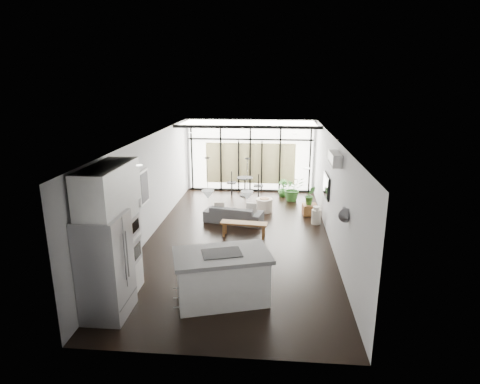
% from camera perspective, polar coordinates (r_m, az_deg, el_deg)
% --- Properties ---
extents(floor, '(5.00, 10.00, 0.00)m').
position_cam_1_polar(floor, '(11.30, -0.13, -6.53)').
color(floor, black).
rests_on(floor, ground).
extents(ceiling, '(5.00, 10.00, 0.00)m').
position_cam_1_polar(ceiling, '(10.55, -0.14, 7.68)').
color(ceiling, white).
rests_on(ceiling, ground).
extents(wall_left, '(0.02, 10.00, 2.80)m').
position_cam_1_polar(wall_left, '(11.33, -12.83, 0.62)').
color(wall_left, silver).
rests_on(wall_left, ground).
extents(wall_right, '(0.02, 10.00, 2.80)m').
position_cam_1_polar(wall_right, '(10.91, 13.05, 0.02)').
color(wall_right, silver).
rests_on(wall_right, ground).
extents(wall_back, '(5.00, 0.02, 2.80)m').
position_cam_1_polar(wall_back, '(15.70, 1.49, 5.20)').
color(wall_back, silver).
rests_on(wall_back, ground).
extents(wall_front, '(5.00, 0.02, 2.80)m').
position_cam_1_polar(wall_front, '(6.20, -4.33, -12.09)').
color(wall_front, silver).
rests_on(wall_front, ground).
extents(glazing, '(5.00, 0.20, 2.80)m').
position_cam_1_polar(glazing, '(15.58, 1.46, 5.12)').
color(glazing, black).
rests_on(glazing, ground).
extents(skylight, '(4.70, 1.90, 0.06)m').
position_cam_1_polar(skylight, '(14.51, 1.28, 9.80)').
color(skylight, white).
rests_on(skylight, ceiling).
extents(neighbour_building, '(3.50, 0.02, 1.60)m').
position_cam_1_polar(neighbour_building, '(15.71, 1.47, 4.10)').
color(neighbour_building, '#D5CF89').
rests_on(neighbour_building, ground).
extents(island, '(2.11, 1.60, 1.02)m').
position_cam_1_polar(island, '(8.12, -2.56, -11.98)').
color(island, white).
rests_on(island, floor).
extents(cooktop, '(0.87, 0.70, 0.01)m').
position_cam_1_polar(cooktop, '(7.89, -2.61, -8.66)').
color(cooktop, black).
rests_on(cooktop, island).
extents(fridge, '(0.76, 0.95, 1.96)m').
position_cam_1_polar(fridge, '(7.87, -18.58, -10.00)').
color(fridge, '#A8A7AC').
rests_on(fridge, floor).
extents(appliance_column, '(0.62, 0.65, 2.40)m').
position_cam_1_polar(appliance_column, '(8.55, -16.63, -6.11)').
color(appliance_column, white).
rests_on(appliance_column, floor).
extents(upper_cabinets, '(0.62, 1.75, 0.86)m').
position_cam_1_polar(upper_cabinets, '(7.79, -18.25, 0.54)').
color(upper_cabinets, white).
rests_on(upper_cabinets, wall_left).
extents(pendant_left, '(0.26, 0.26, 0.18)m').
position_cam_1_polar(pendant_left, '(8.19, -4.58, -0.37)').
color(pendant_left, white).
rests_on(pendant_left, ceiling).
extents(pendant_right, '(0.26, 0.26, 0.18)m').
position_cam_1_polar(pendant_right, '(8.10, 1.01, -0.51)').
color(pendant_right, white).
rests_on(pendant_right, ceiling).
extents(sofa, '(1.85, 0.89, 0.70)m').
position_cam_1_polar(sofa, '(12.37, -0.91, -2.78)').
color(sofa, '#464648').
rests_on(sofa, floor).
extents(console_bench, '(1.34, 0.46, 0.42)m').
position_cam_1_polar(console_bench, '(11.31, 0.56, -5.35)').
color(console_bench, brown).
rests_on(console_bench, floor).
extents(pouf, '(0.64, 0.64, 0.44)m').
position_cam_1_polar(pouf, '(13.41, 3.47, -1.89)').
color(pouf, beige).
rests_on(pouf, floor).
extents(crate, '(0.49, 0.49, 0.34)m').
position_cam_1_polar(crate, '(13.32, 9.86, -2.45)').
color(crate, brown).
rests_on(crate, floor).
extents(plant_tall, '(1.05, 1.10, 0.69)m').
position_cam_1_polar(plant_tall, '(14.69, 7.47, 0.10)').
color(plant_tall, '#306526').
rests_on(plant_tall, floor).
extents(plant_med, '(0.62, 0.75, 0.37)m').
position_cam_1_polar(plant_med, '(15.19, 6.10, 0.04)').
color(plant_med, '#306526').
rests_on(plant_med, floor).
extents(plant_crate, '(0.46, 0.68, 0.28)m').
position_cam_1_polar(plant_crate, '(13.23, 9.92, -1.18)').
color(plant_crate, '#306526').
rests_on(plant_crate, crate).
extents(milk_can, '(0.30, 0.30, 0.56)m').
position_cam_1_polar(milk_can, '(12.48, 10.78, -3.24)').
color(milk_can, beige).
rests_on(milk_can, floor).
extents(bistro_set, '(1.55, 1.01, 0.69)m').
position_cam_1_polar(bistro_set, '(15.15, 0.70, 0.72)').
color(bistro_set, black).
rests_on(bistro_set, floor).
extents(tv, '(0.05, 1.10, 0.65)m').
position_cam_1_polar(tv, '(11.89, 12.19, 0.87)').
color(tv, black).
rests_on(tv, wall_right).
extents(ac_unit, '(0.22, 0.90, 0.30)m').
position_cam_1_polar(ac_unit, '(9.89, 13.35, 4.63)').
color(ac_unit, white).
rests_on(ac_unit, wall_right).
extents(framed_art, '(0.04, 0.70, 0.90)m').
position_cam_1_polar(framed_art, '(10.83, -13.52, 0.68)').
color(framed_art, black).
rests_on(framed_art, wall_left).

